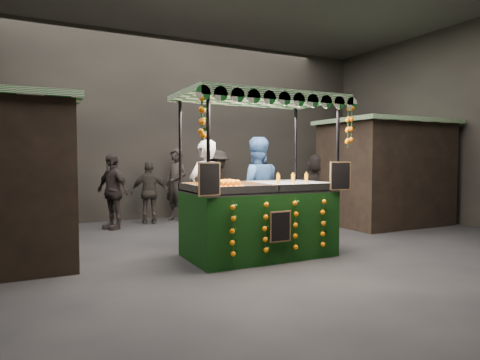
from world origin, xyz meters
name	(u,v)px	position (x,y,z in m)	size (l,w,h in m)	color
ground	(263,253)	(0.00, 0.00, 0.00)	(12.00, 12.00, 0.00)	black
market_hall	(263,57)	(0.00, 0.00, 3.38)	(12.10, 10.10, 5.05)	black
neighbour_stall_right	(385,172)	(4.40, 1.50, 1.31)	(3.00, 2.20, 2.60)	black
juice_stall	(260,207)	(-0.14, -0.17, 0.84)	(2.79, 1.64, 2.70)	black
vendor_grey	(205,194)	(-0.71, 0.93, 1.00)	(0.86, 0.72, 2.00)	gray
vendor_blue	(256,190)	(0.35, 0.89, 1.03)	(1.18, 1.04, 2.07)	navy
shopper_1	(322,190)	(3.65, 3.08, 0.78)	(0.93, 0.84, 1.56)	#2D2624
shopper_2	(150,192)	(-0.92, 4.15, 0.79)	(0.99, 0.60, 1.59)	#282420
shopper_3	(218,183)	(1.15, 4.60, 0.94)	(1.39, 1.31, 1.89)	#2C2623
shopper_5	(317,188)	(3.06, 2.53, 0.89)	(1.65, 1.38, 1.78)	black
shopper_6	(176,185)	(-0.16, 4.37, 0.96)	(0.73, 0.83, 1.91)	black
shopper_7	(112,191)	(-1.90, 3.75, 0.88)	(0.86, 1.12, 1.77)	black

